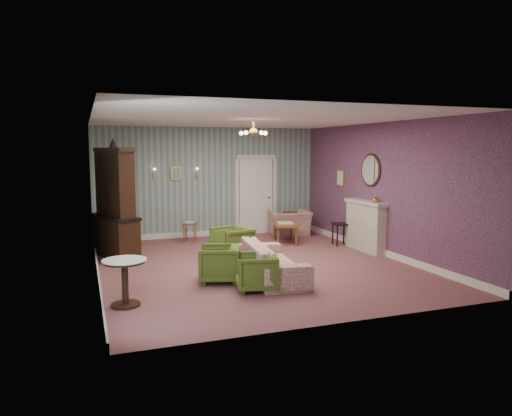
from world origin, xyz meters
name	(u,v)px	position (x,y,z in m)	size (l,w,h in m)	color
floor	(253,265)	(0.00, 0.00, 0.00)	(7.00, 7.00, 0.00)	brown
ceiling	(253,119)	(0.00, 0.00, 2.90)	(7.00, 7.00, 0.00)	white
wall_back	(209,182)	(0.00, 3.50, 1.45)	(6.00, 6.00, 0.00)	slate
wall_front	(343,216)	(0.00, -3.50, 1.45)	(6.00, 6.00, 0.00)	slate
wall_left	(94,198)	(-3.00, 0.00, 1.45)	(7.00, 7.00, 0.00)	slate
wall_right	(382,189)	(3.00, 0.00, 1.45)	(7.00, 7.00, 0.00)	slate
wall_right_floral	(381,189)	(2.98, 0.00, 1.45)	(7.00, 7.00, 0.00)	#A7536B
door	(256,195)	(1.30, 3.46, 1.08)	(1.12, 0.12, 2.16)	white
olive_chair_a	(256,270)	(-0.55, -1.69, 0.34)	(0.65, 0.61, 0.67)	#4C5F21
olive_chair_b	(219,262)	(-0.98, -0.97, 0.35)	(0.69, 0.64, 0.71)	#4C5F21
olive_chair_c	(232,241)	(-0.24, 0.66, 0.38)	(0.73, 0.68, 0.75)	#4C5F21
sofa_chintz	(273,254)	(0.01, -1.01, 0.42)	(2.14, 0.62, 0.84)	#943B40
wingback_chair	(290,219)	(2.03, 2.80, 0.45)	(1.04, 0.67, 0.90)	#943B40
dresser	(114,200)	(-2.56, 1.67, 1.25)	(0.52, 1.50, 2.50)	black
fireplace	(365,226)	(2.86, 0.40, 0.58)	(0.30, 1.40, 1.16)	beige
mantel_vase	(375,199)	(2.84, 0.00, 1.23)	(0.15, 0.15, 0.15)	gold
oval_mirror	(371,170)	(2.96, 0.40, 1.85)	(0.04, 0.76, 0.84)	white
framed_print	(341,178)	(2.97, 1.75, 1.60)	(0.04, 0.34, 0.42)	gold
coffee_table	(285,233)	(1.52, 1.91, 0.25)	(0.55, 0.99, 0.51)	brown
side_table_black	(341,234)	(2.65, 1.14, 0.27)	(0.36, 0.36, 0.54)	black
pedestal_table	(125,283)	(-2.65, -1.78, 0.36)	(0.65, 0.65, 0.71)	black
nesting_table	(190,232)	(-0.70, 2.80, 0.27)	(0.32, 0.41, 0.53)	brown
gilt_mirror_back	(176,173)	(-0.90, 3.46, 1.70)	(0.28, 0.06, 0.36)	gold
sconce_left	(155,174)	(-1.45, 3.44, 1.70)	(0.16, 0.12, 0.30)	gold
sconce_right	(197,173)	(-0.35, 3.44, 1.70)	(0.16, 0.12, 0.30)	gold
chandelier	(253,133)	(0.00, 0.00, 2.63)	(0.56, 0.56, 0.36)	gold
burgundy_cushion	(290,219)	(1.98, 2.65, 0.48)	(0.38, 0.10, 0.38)	maroon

